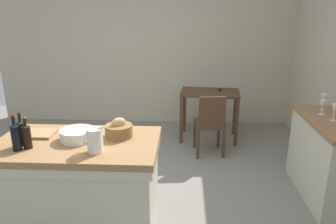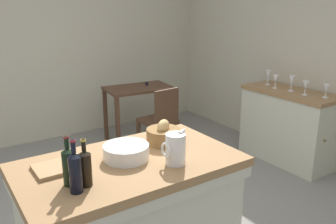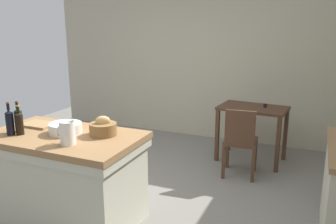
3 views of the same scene
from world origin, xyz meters
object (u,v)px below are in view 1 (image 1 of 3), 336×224
wooden_chair (210,123)px  wine_bottle_dark (27,136)px  side_cabinet (328,159)px  bread_basket (119,130)px  wine_bottle_amber (22,132)px  wine_glass_far_right (324,99)px  pitcher (95,140)px  wash_bowl (77,135)px  cutting_board (37,134)px  island_table (80,182)px  wine_glass_middle (335,109)px  wine_glass_right (323,105)px  writing_desk (210,100)px  wine_bottle_green (16,136)px

wooden_chair → wine_bottle_dark: (-1.68, -1.84, 0.52)m
side_cabinet → bread_basket: size_ratio=4.64×
wine_bottle_amber → wine_glass_far_right: size_ratio=1.59×
wine_bottle_dark → wine_bottle_amber: (-0.07, 0.06, 0.01)m
pitcher → wash_bowl: (-0.23, 0.25, -0.06)m
wooden_chair → cutting_board: bearing=-138.4°
island_table → wine_bottle_dark: 0.65m
pitcher → wine_bottle_dark: 0.59m
cutting_board → wine_bottle_dark: bearing=-79.5°
wine_glass_middle → wine_glass_right: bearing=100.2°
island_table → wine_glass_far_right: wine_glass_far_right is taller
wine_glass_middle → wine_bottle_dark: bearing=-164.0°
wooden_chair → wine_bottle_amber: bearing=-134.6°
writing_desk → pitcher: bearing=-114.3°
wooden_chair → writing_desk: bearing=87.1°
wash_bowl → wine_bottle_dark: wine_bottle_dark is taller
wine_glass_middle → wine_glass_far_right: bearing=83.8°
pitcher → wine_glass_right: 2.48m
island_table → wine_glass_far_right: 2.81m
writing_desk → wine_bottle_amber: (-1.79, -2.39, 0.36)m
side_cabinet → wooden_chair: side_cabinet is taller
wine_glass_middle → wine_glass_far_right: 0.39m
wooden_chair → wine_bottle_green: 2.62m
pitcher → cutting_board: bearing=152.1°
wine_glass_middle → wine_bottle_amber: bearing=-165.5°
island_table → wooden_chair: 2.14m
writing_desk → wooden_chair: (-0.03, -0.61, -0.17)m
wine_bottle_green → wine_bottle_dark: bearing=30.6°
side_cabinet → pitcher: 2.52m
pitcher → cutting_board: (-0.64, 0.34, -0.09)m
island_table → writing_desk: island_table is taller
wash_bowl → wine_glass_middle: bearing=14.0°
pitcher → wine_bottle_dark: (-0.59, 0.05, 0.01)m
side_cabinet → wine_glass_far_right: size_ratio=6.24×
cutting_board → island_table: bearing=-18.3°
pitcher → wine_glass_far_right: bearing=28.4°
island_table → wine_bottle_green: wine_bottle_green is taller
wine_bottle_dark → pitcher: bearing=-4.4°
wine_bottle_dark → wine_bottle_green: (-0.07, -0.04, 0.01)m
pitcher → wine_glass_far_right: 2.64m
island_table → wine_glass_right: wine_glass_right is taller
bread_basket → wine_glass_far_right: (2.19, 0.92, 0.07)m
writing_desk → wine_bottle_dark: size_ratio=3.37×
side_cabinet → wine_glass_right: wine_glass_right is taller
wooden_chair → wash_bowl: size_ratio=2.91×
wine_glass_right → wine_glass_middle: bearing=-79.8°
island_table → wine_bottle_amber: wine_bottle_amber is taller
wine_bottle_amber → writing_desk: bearing=53.2°
wine_glass_far_right → wine_bottle_green: bearing=-157.2°
pitcher → wine_bottle_green: wine_bottle_green is taller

